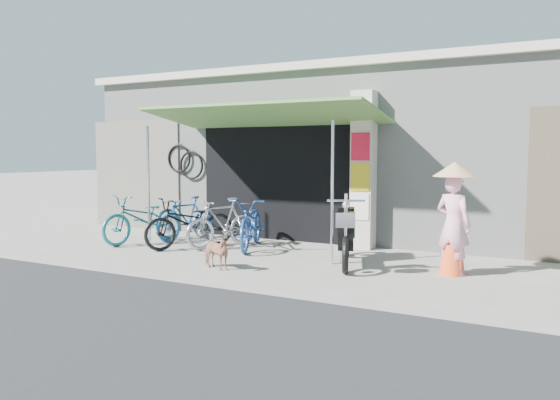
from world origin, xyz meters
The scene contains 14 objects.
ground centered at (0.00, 0.00, 0.00)m, with size 80.00×80.00×0.00m, color gray.
road_strip centered at (0.00, -4.50, 0.01)m, with size 80.00×6.00×0.01m, color #2B2B2E.
bicycle_shop centered at (0.00, 5.09, 1.83)m, with size 12.30×5.30×3.66m.
shop_pillar centered at (0.85, 2.45, 1.50)m, with size 0.42×0.44×3.00m.
awning centered at (-0.90, 1.63, 2.51)m, with size 4.60×1.88×2.72m.
neighbour_left centered at (-5.00, 2.59, 1.30)m, with size 2.60×0.06×2.60m, color #6B665B.
bike_teal centered at (-3.34, 0.96, 0.50)m, with size 0.66×1.90×1.00m, color #1C7280.
bike_blue centered at (-2.75, 1.61, 0.46)m, with size 0.43×1.52×0.92m, color #215598.
bike_black centered at (-2.10, 0.89, 0.49)m, with size 0.65×1.87×0.98m, color black.
bike_silver centered at (-1.57, 1.20, 0.49)m, with size 0.46×1.62×0.97m, color #B0B0B5.
bike_navy centered at (-1.03, 1.40, 0.49)m, with size 0.65×1.87×0.98m, color #1F448F.
street_dog centered at (-0.58, -0.49, 0.28)m, with size 0.30×0.65×0.55m, color tan.
moped centered at (1.11, 0.86, 0.52)m, with size 0.90×1.93×1.13m.
nun centered at (2.81, 0.87, 0.85)m, with size 0.65×0.64×1.70m.
Camera 1 is at (4.30, -7.52, 1.84)m, focal length 35.00 mm.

